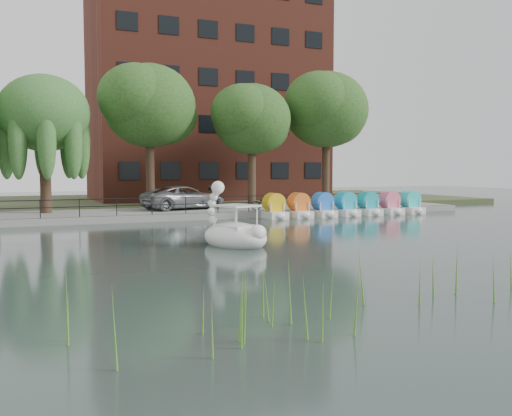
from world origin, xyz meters
TOP-DOWN VIEW (x-y plane):
  - ground_plane at (0.00, 0.00)m, footprint 120.00×120.00m
  - promenade at (0.00, 16.00)m, footprint 40.00×6.00m
  - kerb at (0.00, 13.05)m, footprint 40.00×0.25m
  - land_strip at (0.00, 30.00)m, footprint 60.00×22.00m
  - railing at (0.00, 13.25)m, footprint 32.00×0.05m
  - apartment_building at (7.00, 29.97)m, footprint 20.00×10.07m
  - willow_mid at (-7.50, 17.00)m, footprint 5.32×5.32m
  - broadleaf_center at (-1.00, 18.00)m, footprint 6.00×6.00m
  - broadleaf_right at (6.00, 17.50)m, footprint 5.40×5.40m
  - broadleaf_far at (12.50, 18.50)m, footprint 6.30×6.30m
  - minivan at (0.85, 16.60)m, footprint 4.25×6.74m
  - bicycle at (5.26, 13.61)m, footprint 1.12×1.82m
  - swan_boat at (-1.36, 1.88)m, footprint 2.88×3.49m
  - pedal_boat_row at (10.37, 12.25)m, footprint 11.35×1.70m

SIDE VIEW (x-z plane):
  - ground_plane at x=0.00m, z-range 0.00..0.00m
  - land_strip at x=0.00m, z-range 0.00..0.36m
  - promenade at x=0.00m, z-range 0.00..0.40m
  - kerb at x=0.00m, z-range 0.00..0.40m
  - swan_boat at x=-1.36m, z-range -0.71..1.83m
  - pedal_boat_row at x=10.37m, z-range -0.09..1.31m
  - bicycle at x=5.26m, z-range 0.40..1.40m
  - railing at x=0.00m, z-range 0.65..1.65m
  - minivan at x=0.85m, z-range 0.40..2.14m
  - willow_mid at x=-7.50m, z-range 2.17..10.32m
  - broadleaf_right at x=6.00m, z-range 2.22..10.55m
  - broadleaf_center at x=-1.00m, z-range 2.44..11.69m
  - broadleaf_far at x=12.50m, z-range 2.54..12.25m
  - apartment_building at x=7.00m, z-range 0.36..18.36m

